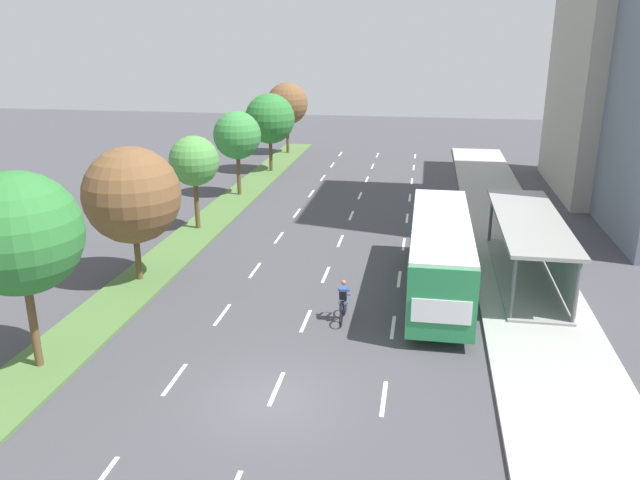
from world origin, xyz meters
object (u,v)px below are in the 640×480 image
Objects in this scene: bus at (440,249)px; median_tree_farthest at (287,104)px; bus_shelter at (534,242)px; median_tree_fifth at (270,119)px; median_tree_second at (132,195)px; cyclist at (343,302)px; median_tree_nearest at (19,234)px; median_tree_third at (194,161)px; median_tree_fourth at (237,135)px.

bus is 34.50m from median_tree_farthest.
bus is (-4.28, -2.31, 0.20)m from bus_shelter.
bus is 1.81× the size of median_tree_fifth.
median_tree_second is 32.42m from median_tree_farthest.
bus is at bearing 42.61° from cyclist.
bus is at bearing -151.60° from bus_shelter.
bus_shelter is at bearing 32.13° from median_tree_nearest.
median_tree_third reaches higher than bus.
median_tree_second is 1.15× the size of median_tree_third.
median_tree_second is 0.99× the size of median_tree_fifth.
median_tree_farthest is at bearing 90.10° from median_tree_fourth.
median_tree_nearest is 8.14m from median_tree_second.
bus_shelter is 0.96× the size of bus.
median_tree_farthest is (-0.34, 8.10, 0.31)m from median_tree_fifth.
median_tree_fourth reaches higher than bus.
bus is at bearing -66.61° from median_tree_farthest.
median_tree_fourth is (-9.85, 18.85, 3.47)m from cyclist.
bus_shelter is 1.74× the size of median_tree_second.
median_tree_farthest reaches higher than cyclist.
median_tree_fifth reaches higher than median_tree_third.
median_tree_second reaches higher than median_tree_third.
median_tree_farthest reaches higher than median_tree_second.
bus_shelter is at bearing -50.26° from median_tree_fifth.
median_tree_nearest is 1.17× the size of median_tree_fourth.
median_tree_fifth is at bearing 88.43° from median_tree_third.
median_tree_fourth is at bearing 89.08° from median_tree_third.
median_tree_second is 8.11m from median_tree_third.
median_tree_fourth is at bearing -92.23° from median_tree_fifth.
cyclist is 12.00m from median_tree_nearest.
bus is at bearing -27.83° from median_tree_third.
median_tree_farthest is at bearing 89.76° from median_tree_third.
median_tree_nearest is 1.26× the size of median_tree_third.
bus is 15.69m from median_tree_third.
cyclist is at bearing -74.27° from median_tree_farthest.
bus reaches higher than bus_shelter.
median_tree_third is (-0.08, 8.10, -0.06)m from median_tree_second.
cyclist is at bearing -47.12° from median_tree_third.
median_tree_third is (-9.98, 10.74, 3.27)m from cyclist.
median_tree_nearest reaches higher than bus_shelter.
median_tree_farthest is at bearing 89.96° from median_tree_second.
median_tree_farthest is (-17.94, 29.26, 2.80)m from bus_shelter.
median_tree_second is at bearing -90.04° from median_tree_farthest.
cyclist is 0.28× the size of median_tree_farthest.
median_tree_fifth is 8.12m from median_tree_farthest.
median_tree_fourth is at bearing -89.90° from median_tree_farthest.
median_tree_second is 1.07× the size of median_tree_fourth.
bus is 16.56m from median_tree_nearest.
median_tree_fourth is 8.11m from median_tree_fifth.
median_tree_nearest reaches higher than median_tree_fourth.
cyclist is (-8.06, -5.79, -1.08)m from bus_shelter.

